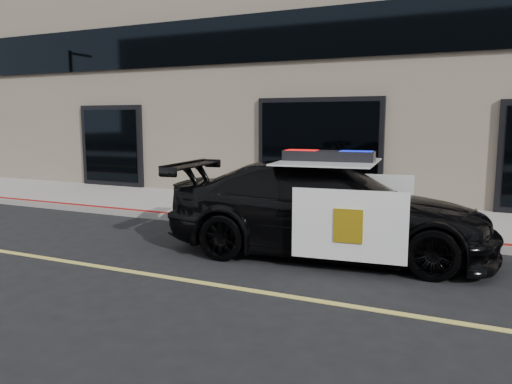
% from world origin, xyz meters
% --- Properties ---
extents(ground, '(120.00, 120.00, 0.00)m').
position_xyz_m(ground, '(0.00, 0.00, 0.00)').
color(ground, black).
rests_on(ground, ground).
extents(sidewalk_n, '(60.00, 3.50, 0.15)m').
position_xyz_m(sidewalk_n, '(0.00, 5.25, 0.07)').
color(sidewalk_n, gray).
rests_on(sidewalk_n, ground).
extents(police_car, '(3.33, 5.89, 1.78)m').
position_xyz_m(police_car, '(0.69, 2.23, 0.80)').
color(police_car, black).
rests_on(police_car, ground).
extents(fire_hydrant, '(0.40, 0.56, 0.88)m').
position_xyz_m(fire_hydrant, '(-1.96, 3.96, 0.56)').
color(fire_hydrant, white).
rests_on(fire_hydrant, sidewalk_n).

